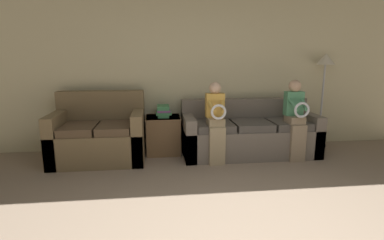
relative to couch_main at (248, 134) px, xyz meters
The scene contains 8 objects.
wall_back 1.29m from the couch_main, 144.54° to the left, with size 7.42×0.06×2.55m.
couch_main is the anchor object (origin of this frame).
couch_side 2.31m from the couch_main, behind, with size 1.32×0.90×1.01m.
child_left_seated 0.77m from the couch_main, 150.27° to the right, with size 0.27×0.37×1.17m.
child_right_seated 0.78m from the couch_main, 29.57° to the right, with size 0.27×0.38×1.20m.
side_shelf 1.37m from the couch_main, behind, with size 0.55×0.53×0.60m.
book_stack 1.41m from the couch_main, behind, with size 0.24×0.31×0.18m.
floor_lamp 1.71m from the couch_main, 11.35° to the left, with size 0.31×0.31×1.58m.
Camera 1 is at (-0.73, -1.77, 1.53)m, focal length 28.00 mm.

